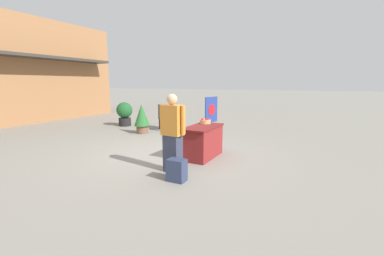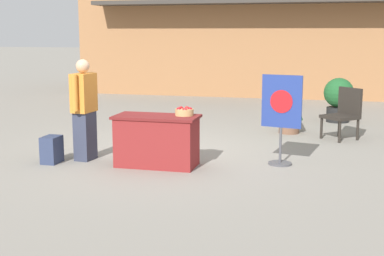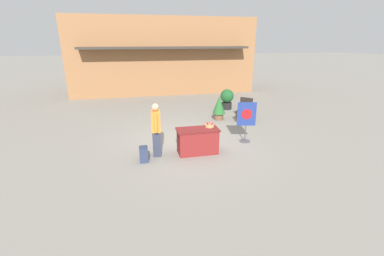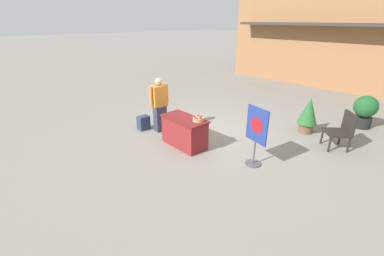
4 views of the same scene
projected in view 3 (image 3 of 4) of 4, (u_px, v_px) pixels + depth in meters
The scene contains 10 objects.
ground_plane at pixel (188, 142), 8.78m from camera, with size 120.00×120.00×0.00m, color gray.
storefront_building at pixel (162, 56), 17.21m from camera, with size 11.56×4.69×4.69m.
display_table at pixel (198, 141), 7.84m from camera, with size 1.27×0.63×0.77m.
apple_basket at pixel (210, 125), 7.88m from camera, with size 0.28×0.28×0.13m.
person_visitor at pixel (156, 130), 7.54m from camera, with size 0.29×0.61×1.60m.
backpack at pixel (144, 154), 7.34m from camera, with size 0.24×0.34×0.42m.
poster_board at pixel (246, 120), 8.60m from camera, with size 0.62×0.36×1.38m.
patio_chair at pixel (245, 108), 11.03m from camera, with size 0.78×0.78×0.98m.
potted_plant_near_left at pixel (219, 107), 11.12m from camera, with size 0.55×0.55×1.06m.
potted_plant_near_right at pixel (227, 98), 12.88m from camera, with size 0.67×0.67×1.00m.
Camera 3 is at (-1.66, -7.98, 3.29)m, focal length 24.00 mm.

